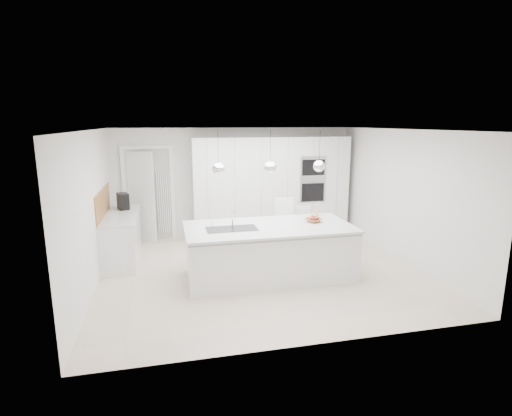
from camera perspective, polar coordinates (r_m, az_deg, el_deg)
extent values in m
plane|color=beige|center=(7.27, 0.54, -9.00)|extent=(5.50, 5.50, 0.00)
plane|color=silver|center=(9.32, -3.05, 3.69)|extent=(5.50, 0.00, 5.50)
plane|color=silver|center=(6.83, -22.50, -0.39)|extent=(0.00, 5.00, 5.00)
plane|color=white|center=(6.77, 0.58, 11.12)|extent=(5.50, 5.50, 0.00)
cube|color=white|center=(9.22, 2.19, 2.97)|extent=(3.60, 0.60, 2.30)
cube|color=white|center=(9.17, -16.62, 1.49)|extent=(0.76, 0.38, 2.00)
cube|color=white|center=(8.13, -18.62, -4.13)|extent=(0.60, 1.80, 0.86)
cube|color=silver|center=(8.02, -18.83, -1.05)|extent=(0.62, 1.82, 0.04)
cube|color=#AF7541|center=(8.01, -21.01, 0.74)|extent=(0.02, 1.80, 0.50)
cube|color=white|center=(6.87, 1.95, -6.47)|extent=(2.80, 1.20, 0.86)
cube|color=silver|center=(6.79, 1.87, -2.73)|extent=(2.84, 1.40, 0.04)
cylinder|color=white|center=(6.76, -3.37, -1.31)|extent=(0.02, 0.02, 0.30)
sphere|color=white|center=(6.38, -5.38, 5.60)|extent=(0.20, 0.20, 0.20)
sphere|color=white|center=(6.55, 2.05, 5.81)|extent=(0.20, 0.20, 0.20)
sphere|color=white|center=(6.82, 9.00, 5.92)|extent=(0.20, 0.20, 0.20)
imported|color=#AF7541|center=(7.10, 8.21, -1.74)|extent=(0.36, 0.36, 0.07)
cube|color=black|center=(8.47, -18.47, 0.92)|extent=(0.27, 0.35, 0.33)
sphere|color=#AA1A2B|center=(7.13, 8.65, -1.39)|extent=(0.08, 0.08, 0.08)
sphere|color=#AA1A2B|center=(7.16, 8.05, -1.32)|extent=(0.08, 0.08, 0.08)
sphere|color=#AA1A2B|center=(7.12, 8.03, -1.40)|extent=(0.08, 0.08, 0.08)
sphere|color=#AA1A2B|center=(7.05, 8.16, -1.55)|extent=(0.08, 0.08, 0.08)
torus|color=gold|center=(7.06, 8.30, -1.14)|extent=(0.24, 0.17, 0.21)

